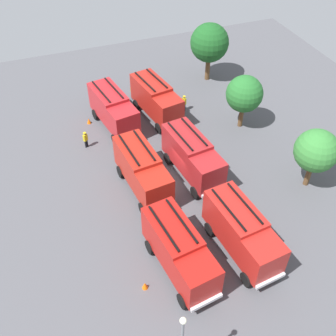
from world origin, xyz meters
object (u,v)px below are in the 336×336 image
object	(u,v)px
tree_1	(244,94)
fire_truck_0	(113,109)
firefighter_1	(132,91)
fire_truck_3	(156,99)
tree_0	(210,43)
fire_truck_2	(179,250)
fire_truck_5	(242,231)
traffic_cone_1	(89,121)
firefighter_3	(86,139)
fire_truck_1	(142,170)
traffic_cone_0	(145,285)
fire_truck_4	(192,156)
firefighter_0	(184,102)
tree_2	(316,151)
firefighter_2	(121,146)

from	to	relation	value
tree_1	fire_truck_0	bearing A→B (deg)	-109.97
firefighter_1	tree_1	world-z (taller)	tree_1
fire_truck_3	tree_0	size ratio (longest dim) A/B	1.10
fire_truck_0	tree_1	size ratio (longest dim) A/B	1.33
fire_truck_2	fire_truck_5	distance (m)	4.80
fire_truck_2	firefighter_1	bearing A→B (deg)	164.11
traffic_cone_1	firefighter_3	bearing A→B (deg)	-15.68
fire_truck_1	traffic_cone_0	xyz separation A→B (m)	(9.26, -2.87, -1.85)
fire_truck_4	traffic_cone_1	distance (m)	12.99
firefighter_1	traffic_cone_0	xyz separation A→B (m)	(23.11, -6.06, -0.64)
fire_truck_5	firefighter_0	bearing A→B (deg)	164.46
fire_truck_0	traffic_cone_1	xyz separation A→B (m)	(-1.46, -2.41, -1.85)
firefighter_3	tree_2	distance (m)	20.85
tree_1	tree_2	size ratio (longest dim) A/B	1.00
fire_truck_5	traffic_cone_0	distance (m)	7.83
fire_truck_2	firefighter_0	world-z (taller)	fire_truck_2
fire_truck_2	firefighter_2	size ratio (longest dim) A/B	4.21
tree_2	traffic_cone_1	distance (m)	22.49
firefighter_1	tree_0	bearing A→B (deg)	-175.68
fire_truck_3	firefighter_1	xyz separation A→B (m)	(-4.08, -1.44, -1.21)
firefighter_0	tree_2	distance (m)	15.58
firefighter_3	traffic_cone_0	world-z (taller)	firefighter_3
fire_truck_5	firefighter_0	size ratio (longest dim) A/B	4.10
fire_truck_4	tree_1	xyz separation A→B (m)	(-4.90, 7.52, 1.65)
fire_truck_2	traffic_cone_1	world-z (taller)	fire_truck_2
firefighter_3	fire_truck_3	bearing A→B (deg)	72.09
firefighter_2	tree_1	world-z (taller)	tree_1
traffic_cone_1	fire_truck_1	bearing A→B (deg)	12.31
fire_truck_2	tree_2	bearing A→B (deg)	99.04
firefighter_1	tree_2	world-z (taller)	tree_2
fire_truck_3	tree_2	world-z (taller)	tree_2
firefighter_0	fire_truck_5	bearing A→B (deg)	-128.65
firefighter_2	tree_2	size ratio (longest dim) A/B	0.31
tree_0	traffic_cone_1	world-z (taller)	tree_0
fire_truck_3	fire_truck_5	distance (m)	18.42
firefighter_3	tree_1	size ratio (longest dim) A/B	0.31
tree_1	traffic_cone_1	xyz separation A→B (m)	(-5.87, -14.54, -3.50)
fire_truck_4	firefighter_2	bearing A→B (deg)	-140.07
fire_truck_1	fire_truck_4	size ratio (longest dim) A/B	1.00
fire_truck_3	firefighter_2	world-z (taller)	fire_truck_3
fire_truck_4	firefighter_2	xyz separation A→B (m)	(-4.78, -5.15, -1.15)
firefighter_0	firefighter_1	world-z (taller)	firefighter_0
firefighter_1	fire_truck_2	bearing A→B (deg)	79.91
fire_truck_5	firefighter_3	bearing A→B (deg)	-159.02
fire_truck_1	fire_truck_2	size ratio (longest dim) A/B	0.99
fire_truck_4	traffic_cone_0	bearing A→B (deg)	-45.61
firefighter_2	firefighter_3	distance (m)	3.70
firefighter_0	firefighter_2	world-z (taller)	firefighter_0
tree_0	tree_1	distance (m)	9.85
firefighter_3	tree_1	world-z (taller)	tree_1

